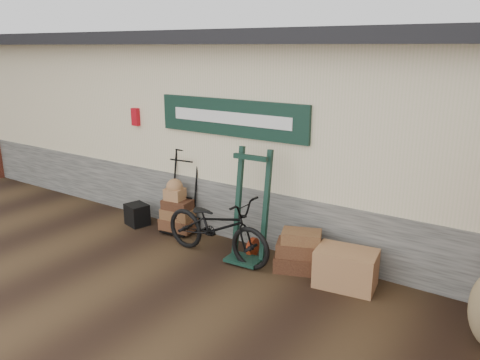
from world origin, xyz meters
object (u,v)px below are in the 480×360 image
object	(u,v)px
porter_trolley	(182,191)
bicycle	(217,223)
suitcase_stack	(299,250)
black_trunk	(137,215)
green_barrow	(250,206)
wicker_hamper	(346,268)

from	to	relation	value
porter_trolley	bicycle	world-z (taller)	porter_trolley
porter_trolley	suitcase_stack	world-z (taller)	porter_trolley
bicycle	black_trunk	bearing A→B (deg)	84.25
suitcase_stack	black_trunk	xyz separation A→B (m)	(-3.09, -0.04, -0.11)
porter_trolley	suitcase_stack	xyz separation A→B (m)	(2.27, -0.23, -0.39)
green_barrow	black_trunk	bearing A→B (deg)	175.60
porter_trolley	black_trunk	world-z (taller)	porter_trolley
green_barrow	suitcase_stack	distance (m)	0.91
green_barrow	bicycle	distance (m)	0.55
porter_trolley	wicker_hamper	size ratio (longest dim) A/B	1.81
porter_trolley	suitcase_stack	bearing A→B (deg)	-12.45
green_barrow	bicycle	bearing A→B (deg)	-155.59
porter_trolley	green_barrow	world-z (taller)	green_barrow
green_barrow	bicycle	size ratio (longest dim) A/B	0.88
black_trunk	suitcase_stack	bearing A→B (deg)	0.67
suitcase_stack	black_trunk	bearing A→B (deg)	-179.33
porter_trolley	green_barrow	bearing A→B (deg)	-18.46
suitcase_stack	bicycle	size ratio (longest dim) A/B	0.36
wicker_hamper	black_trunk	distance (m)	3.79
wicker_hamper	bicycle	size ratio (longest dim) A/B	0.41
porter_trolley	bicycle	size ratio (longest dim) A/B	0.75
green_barrow	wicker_hamper	distance (m)	1.55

